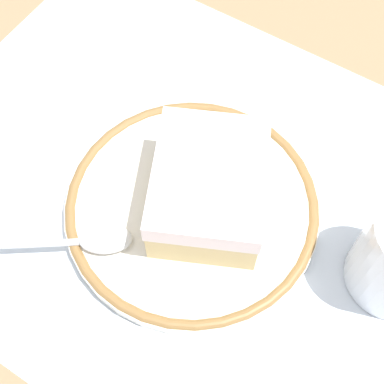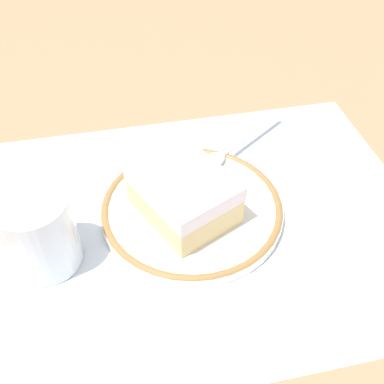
{
  "view_description": "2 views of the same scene",
  "coord_description": "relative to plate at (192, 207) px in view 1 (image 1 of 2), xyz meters",
  "views": [
    {
      "loc": [
        0.12,
        -0.18,
        0.39
      ],
      "look_at": [
        0.01,
        -0.01,
        0.03
      ],
      "focal_mm": 53.1,
      "sensor_mm": 36.0,
      "label": 1
    },
    {
      "loc": [
        0.08,
        0.31,
        0.36
      ],
      "look_at": [
        0.01,
        -0.01,
        0.03
      ],
      "focal_mm": 42.61,
      "sensor_mm": 36.0,
      "label": 2
    }
  ],
  "objects": [
    {
      "name": "cake_slice",
      "position": [
        0.01,
        0.01,
        0.03
      ],
      "size": [
        0.11,
        0.12,
        0.05
      ],
      "color": "beige",
      "rests_on": "plate"
    },
    {
      "name": "ground_plane",
      "position": [
        -0.01,
        0.01,
        -0.01
      ],
      "size": [
        2.4,
        2.4,
        0.0
      ],
      "primitive_type": "plane",
      "color": "#9E7551"
    },
    {
      "name": "spoon",
      "position": [
        -0.05,
        -0.07,
        0.01
      ],
      "size": [
        0.13,
        0.1,
        0.01
      ],
      "color": "silver",
      "rests_on": "plate"
    },
    {
      "name": "placemat",
      "position": [
        -0.01,
        0.01,
        -0.01
      ],
      "size": [
        0.45,
        0.36,
        0.0
      ],
      "primitive_type": "cube",
      "color": "silver",
      "rests_on": "ground_plane"
    },
    {
      "name": "plate",
      "position": [
        0.0,
        0.0,
        0.0
      ],
      "size": [
        0.19,
        0.19,
        0.01
      ],
      "color": "silver",
      "rests_on": "placemat"
    }
  ]
}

